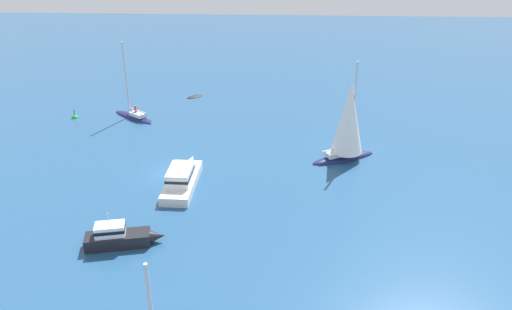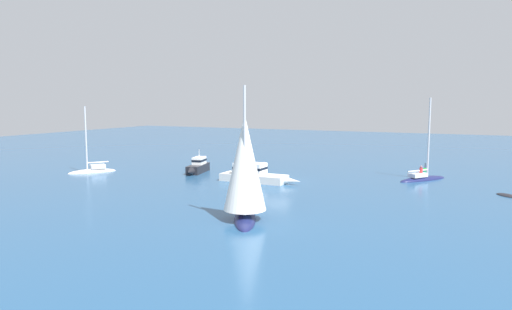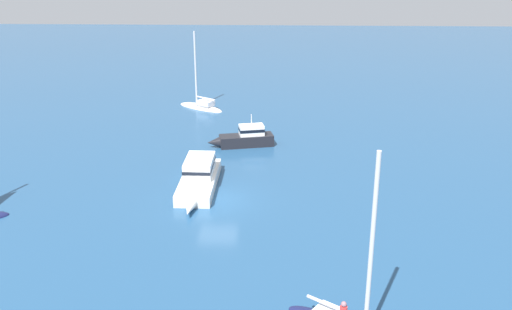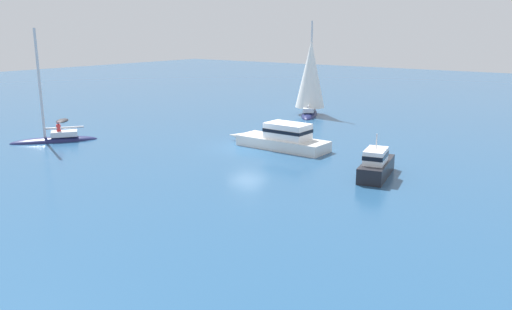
{
  "view_description": "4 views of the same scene",
  "coord_description": "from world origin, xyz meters",
  "px_view_note": "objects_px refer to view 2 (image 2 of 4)",
  "views": [
    {
      "loc": [
        -9.48,
        37.18,
        19.86
      ],
      "look_at": [
        -7.51,
        1.81,
        2.9
      ],
      "focal_mm": 34.46,
      "sensor_mm": 36.0,
      "label": 1
    },
    {
      "loc": [
        -43.17,
        -17.99,
        8.06
      ],
      "look_at": [
        2.52,
        3.71,
        2.2
      ],
      "focal_mm": 32.84,
      "sensor_mm": 36.0,
      "label": 2
    },
    {
      "loc": [
        3.7,
        -33.39,
        15.61
      ],
      "look_at": [
        2.27,
        5.8,
        0.93
      ],
      "focal_mm": 40.57,
      "sensor_mm": 36.0,
      "label": 3
    },
    {
      "loc": [
        28.42,
        21.78,
        8.33
      ],
      "look_at": [
        4.92,
        4.42,
        1.11
      ],
      "focal_mm": 35.98,
      "sensor_mm": 36.0,
      "label": 4
    }
  ],
  "objects_px": {
    "sloop": "(422,178)",
    "rib": "(508,196)",
    "channel_buoy": "(425,171)",
    "sloop_1": "(245,170)",
    "launch": "(198,167)",
    "ketch": "(93,171)",
    "cabin_cruiser": "(254,174)"
  },
  "relations": [
    {
      "from": "sloop",
      "to": "rib",
      "type": "distance_m",
      "value": 9.27
    },
    {
      "from": "rib",
      "to": "channel_buoy",
      "type": "height_order",
      "value": "channel_buoy"
    },
    {
      "from": "sloop",
      "to": "rib",
      "type": "relative_size",
      "value": 3.81
    },
    {
      "from": "sloop_1",
      "to": "sloop",
      "type": "bearing_deg",
      "value": 131.69
    },
    {
      "from": "sloop_1",
      "to": "rib",
      "type": "xyz_separation_m",
      "value": [
        16.82,
        -16.58,
        -3.41
      ]
    },
    {
      "from": "launch",
      "to": "ketch",
      "type": "height_order",
      "value": "ketch"
    },
    {
      "from": "sloop_1",
      "to": "rib",
      "type": "bearing_deg",
      "value": 109.33
    },
    {
      "from": "cabin_cruiser",
      "to": "channel_buoy",
      "type": "relative_size",
      "value": 6.65
    },
    {
      "from": "launch",
      "to": "rib",
      "type": "xyz_separation_m",
      "value": [
        0.22,
        -30.94,
        -0.69
      ]
    },
    {
      "from": "sloop",
      "to": "sloop_1",
      "type": "xyz_separation_m",
      "value": [
        -22.33,
        9.13,
        3.17
      ]
    },
    {
      "from": "sloop",
      "to": "launch",
      "type": "height_order",
      "value": "sloop"
    },
    {
      "from": "channel_buoy",
      "to": "rib",
      "type": "bearing_deg",
      "value": -147.03
    },
    {
      "from": "cabin_cruiser",
      "to": "ketch",
      "type": "height_order",
      "value": "ketch"
    },
    {
      "from": "cabin_cruiser",
      "to": "rib",
      "type": "xyz_separation_m",
      "value": [
        2.82,
        -22.61,
        -0.73
      ]
    },
    {
      "from": "cabin_cruiser",
      "to": "ketch",
      "type": "xyz_separation_m",
      "value": [
        -2.27,
        19.26,
        -0.54
      ]
    },
    {
      "from": "cabin_cruiser",
      "to": "rib",
      "type": "bearing_deg",
      "value": 7.81
    },
    {
      "from": "cabin_cruiser",
      "to": "launch",
      "type": "distance_m",
      "value": 8.73
    },
    {
      "from": "channel_buoy",
      "to": "cabin_cruiser",
      "type": "bearing_deg",
      "value": 135.36
    },
    {
      "from": "launch",
      "to": "ketch",
      "type": "bearing_deg",
      "value": -78.6
    },
    {
      "from": "sloop_1",
      "to": "cabin_cruiser",
      "type": "distance_m",
      "value": 15.48
    },
    {
      "from": "cabin_cruiser",
      "to": "rib",
      "type": "height_order",
      "value": "cabin_cruiser"
    },
    {
      "from": "cabin_cruiser",
      "to": "channel_buoy",
      "type": "xyz_separation_m",
      "value": [
        14.93,
        -14.75,
        -0.73
      ]
    },
    {
      "from": "sloop",
      "to": "launch",
      "type": "bearing_deg",
      "value": 139.12
    },
    {
      "from": "sloop",
      "to": "cabin_cruiser",
      "type": "xyz_separation_m",
      "value": [
        -8.33,
        15.15,
        0.49
      ]
    },
    {
      "from": "rib",
      "to": "channel_buoy",
      "type": "xyz_separation_m",
      "value": [
        12.12,
        7.86,
        0.01
      ]
    },
    {
      "from": "ketch",
      "to": "rib",
      "type": "bearing_deg",
      "value": 131.0
    },
    {
      "from": "sloop",
      "to": "rib",
      "type": "xyz_separation_m",
      "value": [
        -5.51,
        -7.45,
        -0.24
      ]
    },
    {
      "from": "rib",
      "to": "channel_buoy",
      "type": "relative_size",
      "value": 1.82
    },
    {
      "from": "launch",
      "to": "rib",
      "type": "bearing_deg",
      "value": 77.82
    },
    {
      "from": "sloop_1",
      "to": "ketch",
      "type": "height_order",
      "value": "sloop_1"
    },
    {
      "from": "launch",
      "to": "channel_buoy",
      "type": "height_order",
      "value": "launch"
    },
    {
      "from": "cabin_cruiser",
      "to": "rib",
      "type": "relative_size",
      "value": 3.66
    }
  ]
}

